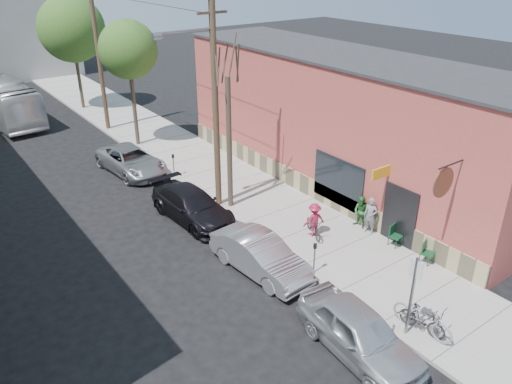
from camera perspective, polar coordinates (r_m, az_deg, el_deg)
ground at (r=18.27m, az=-0.06°, el=-11.06°), size 120.00×120.00×0.00m
sidewalk at (r=28.36m, az=-6.30°, el=3.05°), size 4.50×58.00×0.15m
cafe_building at (r=25.52m, az=9.72°, el=7.95°), size 6.60×20.20×6.61m
sign_post at (r=15.92m, az=17.46°, el=-10.56°), size 0.07×0.45×2.80m
parking_meter_near at (r=18.53m, az=6.72°, el=-6.98°), size 0.14×0.14×1.24m
parking_meter_far at (r=26.65m, az=-9.43°, el=3.44°), size 0.14×0.14×1.24m
utility_pole_near at (r=21.90m, az=-4.84°, el=11.01°), size 3.57×0.28×10.00m
utility_pole_far at (r=34.39m, az=-17.62°, el=15.23°), size 1.80×0.28×10.00m
tree_bare at (r=22.38m, az=-3.08°, el=5.46°), size 0.24×0.24×6.10m
tree_leafy_mid at (r=30.68m, az=-14.41°, el=15.45°), size 3.39×3.39×7.43m
tree_leafy_far at (r=40.05m, az=-20.34°, el=17.08°), size 4.76×4.76×8.18m
patio_chair_a at (r=20.99m, az=15.68°, el=-4.88°), size 0.59×0.59×0.88m
patio_chair_b at (r=20.24m, az=19.03°, el=-6.61°), size 0.64×0.64×0.88m
patron_grey at (r=21.49m, az=12.94°, el=-2.66°), size 0.55×0.68×1.62m
patron_green at (r=21.86m, az=11.93°, el=-2.26°), size 0.63×0.77×1.47m
cyclist at (r=20.94m, az=6.66°, el=-3.16°), size 1.05×0.76×1.47m
cyclist_bike at (r=21.09m, az=6.62°, el=-3.90°), size 1.14×1.71×0.85m
parked_bike_a at (r=16.85m, az=18.49°, el=-13.68°), size 0.70×1.60×0.93m
parked_bike_b at (r=16.82m, az=18.53°, el=-13.43°), size 0.93×2.12×1.08m
car_0 at (r=15.68m, az=11.69°, el=-15.43°), size 2.15×4.58×1.52m
car_1 at (r=18.77m, az=0.48°, el=-7.25°), size 1.92×4.50×1.44m
car_2 at (r=22.53m, az=-7.31°, el=-1.53°), size 2.29×4.95×1.40m
car_3 at (r=28.07m, az=-14.07°, el=3.50°), size 2.69×5.09×1.37m
bus at (r=40.42m, az=-27.12°, el=9.46°), size 3.36×11.03×3.03m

